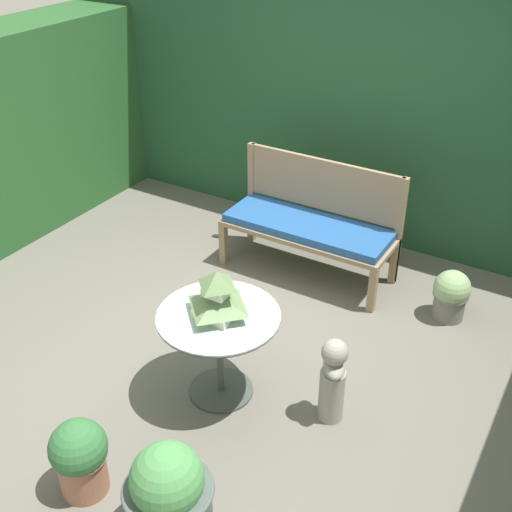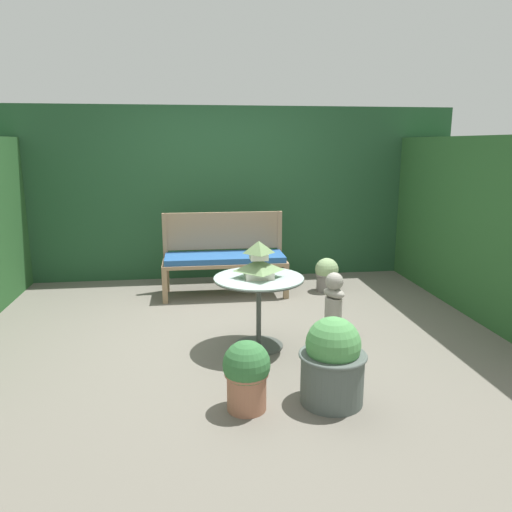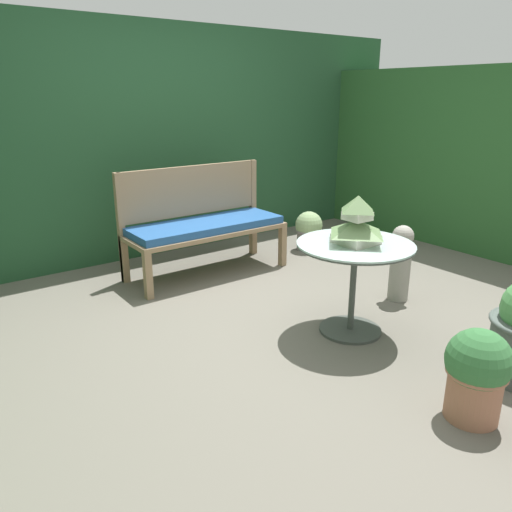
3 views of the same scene
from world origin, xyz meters
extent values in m
plane|color=#666056|center=(0.00, 0.00, 0.00)|extent=(30.00, 30.00, 0.00)
cube|color=#234C2D|center=(0.00, 2.33, 1.14)|extent=(6.40, 0.84, 2.29)
cube|color=#285628|center=(2.85, 0.15, 0.94)|extent=(0.70, 3.51, 1.89)
cube|color=#937556|center=(-0.73, 0.82, 0.20)|extent=(0.06, 0.06, 0.39)
cube|color=#937556|center=(0.69, 0.82, 0.20)|extent=(0.06, 0.06, 0.39)
cube|color=#937556|center=(-0.73, 1.31, 0.20)|extent=(0.06, 0.06, 0.39)
cube|color=#937556|center=(0.69, 1.31, 0.20)|extent=(0.06, 0.06, 0.39)
cube|color=#937556|center=(-0.02, 1.06, 0.41)|extent=(1.48, 0.55, 0.04)
cube|color=#23518E|center=(-0.02, 1.06, 0.47)|extent=(1.42, 0.50, 0.07)
cube|color=#937556|center=(-0.73, 1.32, 0.49)|extent=(0.06, 0.06, 0.98)
cube|color=#937556|center=(0.69, 1.32, 0.49)|extent=(0.06, 0.06, 0.98)
cube|color=#937556|center=(-0.02, 1.32, 0.75)|extent=(1.42, 0.04, 0.46)
cylinder|color=#424742|center=(0.17, -0.58, 0.01)|extent=(0.44, 0.44, 0.02)
cylinder|color=#424742|center=(0.17, -0.58, 0.32)|extent=(0.04, 0.04, 0.64)
cylinder|color=silver|center=(0.17, -0.58, 0.65)|extent=(0.80, 0.80, 0.01)
torus|color=#424742|center=(0.17, -0.58, 0.64)|extent=(0.80, 0.80, 0.02)
cube|color=beige|center=(0.17, -0.58, 0.69)|extent=(0.25, 0.25, 0.06)
pyramid|color=#668451|center=(0.17, -0.58, 0.77)|extent=(0.33, 0.33, 0.10)
cube|color=beige|center=(0.17, -0.58, 0.84)|extent=(0.15, 0.15, 0.06)
pyramid|color=#668451|center=(0.17, -0.58, 0.93)|extent=(0.21, 0.21, 0.11)
cylinder|color=gray|center=(0.91, -0.41, 0.19)|extent=(0.16, 0.16, 0.38)
ellipsoid|color=gray|center=(0.91, -0.41, 0.43)|extent=(0.24, 0.28, 0.09)
sphere|color=gray|center=(0.91, -0.41, 0.54)|extent=(0.17, 0.17, 0.17)
cylinder|color=#9E664C|center=(-0.06, -1.65, 0.14)|extent=(0.27, 0.27, 0.28)
torus|color=#9E664C|center=(-0.06, -1.65, 0.26)|extent=(0.31, 0.31, 0.03)
sphere|color=#336B38|center=(-0.06, -1.65, 0.33)|extent=(0.33, 0.33, 0.33)
cylinder|color=slate|center=(1.25, 1.06, 0.11)|extent=(0.25, 0.25, 0.22)
torus|color=slate|center=(1.25, 1.06, 0.21)|extent=(0.28, 0.28, 0.03)
sphere|color=#89A870|center=(1.25, 1.06, 0.27)|extent=(0.29, 0.29, 0.29)
camera|label=1|loc=(2.05, -3.26, 3.10)|focal=45.00mm
camera|label=2|loc=(-0.41, -4.78, 1.80)|focal=35.00mm
camera|label=3|loc=(-2.29, -2.77, 1.62)|focal=35.00mm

